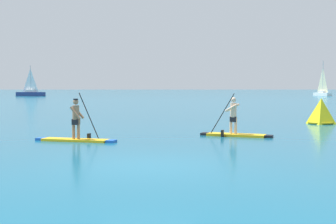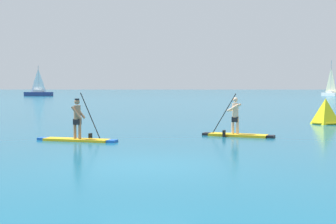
{
  "view_description": "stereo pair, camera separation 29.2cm",
  "coord_description": "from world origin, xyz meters",
  "px_view_note": "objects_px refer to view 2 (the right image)",
  "views": [
    {
      "loc": [
        0.58,
        -12.63,
        2.15
      ],
      "look_at": [
        0.49,
        8.41,
        0.95
      ],
      "focal_mm": 50.46,
      "sensor_mm": 36.0,
      "label": 1
    },
    {
      "loc": [
        0.88,
        -12.63,
        2.15
      ],
      "look_at": [
        0.49,
        8.41,
        0.95
      ],
      "focal_mm": 50.46,
      "sensor_mm": 36.0,
      "label": 2
    }
  ],
  "objects_px": {
    "paddleboarder_mid_center": "(78,132)",
    "race_marker_buoy": "(325,112)",
    "paddleboarder_far_right": "(237,128)",
    "sailboat_left_horizon": "(39,92)",
    "sailboat_right_horizon": "(331,91)"
  },
  "relations": [
    {
      "from": "paddleboarder_mid_center",
      "to": "sailboat_left_horizon",
      "type": "distance_m",
      "value": 79.04
    },
    {
      "from": "sailboat_right_horizon",
      "to": "paddleboarder_far_right",
      "type": "bearing_deg",
      "value": -40.78
    },
    {
      "from": "race_marker_buoy",
      "to": "sailboat_left_horizon",
      "type": "height_order",
      "value": "sailboat_left_horizon"
    },
    {
      "from": "paddleboarder_mid_center",
      "to": "sailboat_left_horizon",
      "type": "height_order",
      "value": "sailboat_left_horizon"
    },
    {
      "from": "race_marker_buoy",
      "to": "paddleboarder_far_right",
      "type": "bearing_deg",
      "value": -131.82
    },
    {
      "from": "sailboat_right_horizon",
      "to": "paddleboarder_mid_center",
      "type": "bearing_deg",
      "value": -44.35
    },
    {
      "from": "paddleboarder_mid_center",
      "to": "race_marker_buoy",
      "type": "relative_size",
      "value": 2.12
    },
    {
      "from": "paddleboarder_far_right",
      "to": "sailboat_left_horizon",
      "type": "distance_m",
      "value": 79.5
    },
    {
      "from": "paddleboarder_mid_center",
      "to": "paddleboarder_far_right",
      "type": "relative_size",
      "value": 1.09
    },
    {
      "from": "paddleboarder_far_right",
      "to": "sailboat_right_horizon",
      "type": "height_order",
      "value": "sailboat_right_horizon"
    },
    {
      "from": "sailboat_left_horizon",
      "to": "sailboat_right_horizon",
      "type": "relative_size",
      "value": 0.85
    },
    {
      "from": "paddleboarder_far_right",
      "to": "sailboat_right_horizon",
      "type": "xyz_separation_m",
      "value": [
        28.57,
        75.96,
        0.6
      ]
    },
    {
      "from": "sailboat_left_horizon",
      "to": "paddleboarder_mid_center",
      "type": "bearing_deg",
      "value": 113.91
    },
    {
      "from": "race_marker_buoy",
      "to": "sailboat_left_horizon",
      "type": "relative_size",
      "value": 0.25
    },
    {
      "from": "race_marker_buoy",
      "to": "sailboat_right_horizon",
      "type": "xyz_separation_m",
      "value": [
        22.87,
        69.59,
        0.3
      ]
    }
  ]
}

